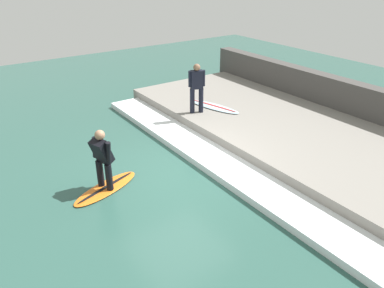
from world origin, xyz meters
TOP-DOWN VIEW (x-y plane):
  - ground_plane at (0.00, 0.00)m, footprint 28.00×28.00m
  - concrete_ledge at (3.81, 0.00)m, footprint 4.40×11.12m
  - back_wall at (6.26, 0.00)m, footprint 0.50×11.67m
  - wave_foam_crest at (1.08, 0.00)m, footprint 1.05×10.56m
  - surfboard_riding at (-1.77, 0.36)m, footprint 1.89×1.13m
  - surfer_riding at (-1.77, 0.36)m, footprint 0.52×0.61m
  - surfer_waiting_near at (2.19, 2.27)m, footprint 0.50×0.35m
  - surfboard_waiting_near at (2.92, 2.30)m, footprint 0.98×2.00m

SIDE VIEW (x-z plane):
  - ground_plane at x=0.00m, z-range 0.00..0.00m
  - surfboard_riding at x=-1.77m, z-range 0.00..0.06m
  - wave_foam_crest at x=1.08m, z-range 0.00..0.18m
  - concrete_ledge at x=3.81m, z-range 0.00..0.42m
  - surfboard_waiting_near at x=2.92m, z-range 0.42..0.48m
  - back_wall at x=6.26m, z-range 0.00..1.38m
  - surfer_riding at x=-1.77m, z-range 0.14..1.58m
  - surfer_waiting_near at x=2.19m, z-range 0.52..2.08m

